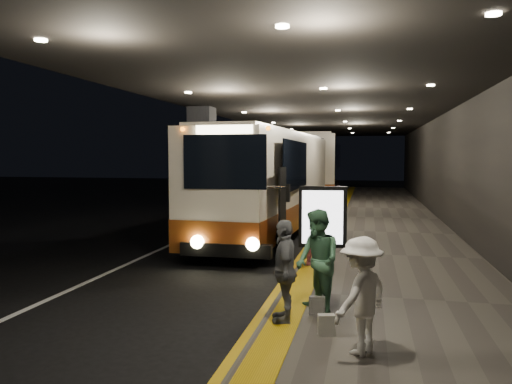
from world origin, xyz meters
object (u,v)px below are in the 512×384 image
(coach_main, at_px, (269,188))
(stanchion_post, at_px, (308,243))
(coach_second, at_px, (314,170))
(passenger_waiting_grey, at_px, (285,271))
(bag_polka, at_px, (317,306))
(info_sign, at_px, (323,219))
(passenger_waiting_green, at_px, (318,261))
(bag_plain, at_px, (326,325))
(passenger_boarding, at_px, (311,230))
(passenger_waiting_white, at_px, (361,295))

(coach_main, bearing_deg, stanchion_post, -65.85)
(coach_second, height_order, passenger_waiting_grey, coach_second)
(bag_polka, distance_m, info_sign, 2.22)
(passenger_waiting_green, bearing_deg, bag_plain, -19.56)
(passenger_waiting_green, xyz_separation_m, info_sign, (-0.07, 1.72, 0.49))
(coach_second, xyz_separation_m, bag_plain, (2.71, -23.87, -1.55))
(coach_second, distance_m, bag_plain, 24.07)
(passenger_waiting_grey, relative_size, bag_polka, 5.24)
(coach_second, xyz_separation_m, bag_polka, (2.49, -23.00, -1.55))
(info_sign, relative_size, stanchion_post, 1.92)
(passenger_boarding, xyz_separation_m, stanchion_post, (-0.05, -0.10, -0.30))
(stanchion_post, bearing_deg, coach_main, 110.98)
(coach_second, bearing_deg, bag_plain, -87.16)
(coach_second, relative_size, stanchion_post, 12.00)
(coach_main, xyz_separation_m, stanchion_post, (1.92, -5.01, -0.99))
(passenger_waiting_white, height_order, bag_plain, passenger_waiting_white)
(coach_main, relative_size, stanchion_post, 10.80)
(passenger_waiting_green, xyz_separation_m, passenger_waiting_white, (0.72, -1.57, -0.09))
(passenger_waiting_green, bearing_deg, coach_main, 163.76)
(passenger_waiting_white, relative_size, stanchion_post, 1.48)
(passenger_waiting_grey, bearing_deg, coach_second, 174.84)
(bag_polka, height_order, info_sign, info_sign)
(coach_main, height_order, stanchion_post, coach_main)
(passenger_boarding, distance_m, passenger_waiting_white, 5.38)
(coach_second, distance_m, passenger_waiting_grey, 23.51)
(coach_main, height_order, passenger_waiting_green, coach_main)
(coach_main, xyz_separation_m, passenger_waiting_green, (2.49, -8.57, -0.65))
(passenger_waiting_grey, xyz_separation_m, info_sign, (0.38, 2.27, 0.54))
(passenger_waiting_white, height_order, stanchion_post, passenger_waiting_white)
(bag_polka, bearing_deg, info_sign, 92.65)
(bag_polka, height_order, stanchion_post, stanchion_post)
(passenger_boarding, relative_size, bag_plain, 5.43)
(coach_main, relative_size, coach_second, 0.90)
(coach_main, bearing_deg, passenger_waiting_grey, -74.27)
(info_sign, bearing_deg, passenger_waiting_green, -93.13)
(bag_polka, xyz_separation_m, stanchion_post, (-0.58, 3.71, 0.36))
(bag_polka, height_order, bag_plain, bag_polka)
(coach_main, distance_m, passenger_boarding, 5.34)
(passenger_waiting_green, height_order, bag_plain, passenger_waiting_green)
(passenger_boarding, relative_size, passenger_waiting_grey, 1.01)
(passenger_waiting_white, xyz_separation_m, info_sign, (-0.79, 3.29, 0.57))
(passenger_waiting_grey, xyz_separation_m, bag_plain, (0.69, -0.46, -0.65))
(coach_second, xyz_separation_m, info_sign, (2.41, -21.13, -0.36))
(passenger_waiting_white, relative_size, passenger_waiting_grey, 0.96)
(passenger_waiting_grey, height_order, bag_polka, passenger_waiting_grey)
(bag_plain, bearing_deg, coach_second, 96.48)
(stanchion_post, bearing_deg, coach_second, 95.67)
(stanchion_post, bearing_deg, passenger_boarding, 63.75)
(passenger_boarding, bearing_deg, coach_second, 6.70)
(coach_main, xyz_separation_m, passenger_waiting_grey, (2.03, -9.12, -0.71))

